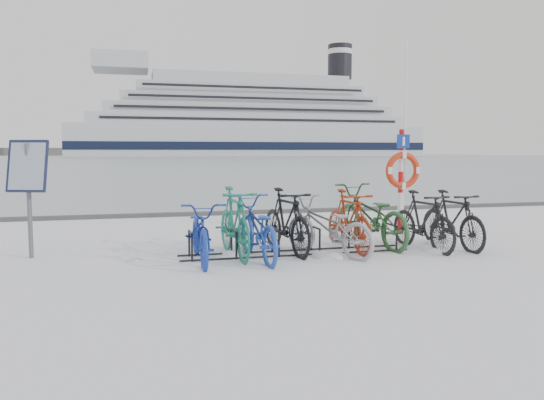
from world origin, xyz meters
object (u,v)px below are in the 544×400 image
object	(u,v)px
info_board	(28,173)
cruise_ferry	(249,125)
bike_rack	(296,243)
lifebuoy_station	(402,171)

from	to	relation	value
info_board	cruise_ferry	distance (m)	198.04
bike_rack	cruise_ferry	bearing A→B (deg)	78.07
bike_rack	info_board	size ratio (longest dim) A/B	2.05
bike_rack	lifebuoy_station	world-z (taller)	lifebuoy_station
bike_rack	info_board	world-z (taller)	info_board
info_board	lifebuoy_station	xyz separation A→B (m)	(7.14, 0.73, -0.05)
lifebuoy_station	info_board	bearing A→B (deg)	-174.16
bike_rack	info_board	distance (m)	4.57
lifebuoy_station	cruise_ferry	world-z (taller)	cruise_ferry
lifebuoy_station	cruise_ferry	distance (m)	195.83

